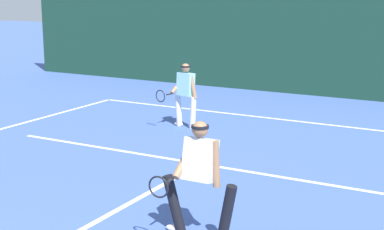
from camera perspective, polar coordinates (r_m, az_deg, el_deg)
name	(u,v)px	position (r m, az deg, el deg)	size (l,w,h in m)	color
court_line_baseline_far	(282,119)	(15.02, 8.78, -0.43)	(10.98, 0.10, 0.01)	white
court_line_service	(201,164)	(11.15, 0.88, -4.81)	(8.95, 0.10, 0.01)	white
court_line_centre	(89,225)	(8.52, -10.05, -10.61)	(0.10, 6.40, 0.01)	white
player_near	(199,175)	(7.71, 0.71, -5.88)	(1.11, 0.88, 1.62)	black
player_far	(185,93)	(13.86, -0.68, 2.20)	(0.89, 0.88, 1.55)	silver
back_fence_windscreen	(327,40)	(18.26, 13.06, 7.20)	(22.86, 0.12, 3.49)	#173A2B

